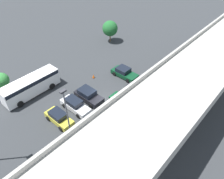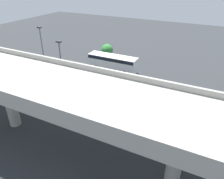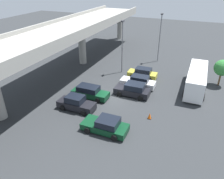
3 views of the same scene
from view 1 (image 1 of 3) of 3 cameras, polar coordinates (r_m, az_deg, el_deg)
name	(u,v)px [view 1 (image 1 of 3)]	position (r m, az deg, el deg)	size (l,w,h in m)	color
ground_plane	(104,101)	(32.53, -2.11, -2.92)	(116.94, 116.94, 0.00)	#2D3033
highway_overpass	(169,99)	(24.23, 14.79, -2.35)	(55.80, 7.79, 7.56)	#9E9B93
parked_car_0	(124,73)	(36.98, 3.21, 4.42)	(2.26, 4.64, 1.53)	#0C381E
parked_car_1	(139,91)	(33.15, 7.08, -0.51)	(1.98, 4.45, 1.72)	black
parked_car_2	(125,102)	(31.31, 3.53, -3.21)	(2.02, 4.75, 1.55)	#0C381E
parked_car_3	(88,95)	(32.38, -6.22, -1.52)	(2.25, 4.52, 1.71)	black
parked_car_4	(75,105)	(31.17, -9.64, -4.01)	(1.98, 4.81, 1.64)	silver
parked_car_5	(59,118)	(29.88, -13.71, -7.14)	(1.97, 4.32, 1.62)	gold
shuttle_bus	(31,85)	(34.80, -20.47, 1.09)	(8.88, 2.61, 2.85)	white
lamp_post_mid_lot	(67,114)	(24.43, -11.64, -6.33)	(0.70, 0.35, 8.11)	slate
tree_front_left	(110,28)	(46.88, -0.52, 15.66)	(3.18, 3.18, 4.53)	brown
tree_front_centre	(1,80)	(35.89, -26.92, 2.15)	(2.23, 2.23, 3.76)	brown
traffic_cone	(93,76)	(36.85, -4.86, 3.47)	(0.44, 0.44, 0.70)	black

